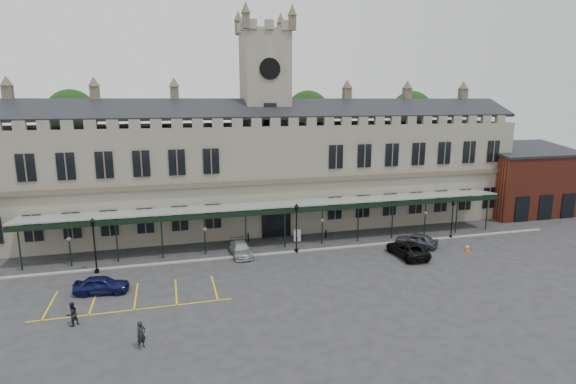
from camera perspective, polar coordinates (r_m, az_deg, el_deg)
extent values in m
plane|color=#28292B|center=(39.61, 2.30, -10.25)|extent=(140.00, 140.00, 0.00)
cube|color=#6E6A5C|center=(52.95, -2.83, 2.12)|extent=(60.00, 10.00, 12.00)
cube|color=#4E4738|center=(47.94, -1.51, 1.36)|extent=(60.00, 0.35, 0.50)
cube|color=black|center=(49.79, -2.29, 10.54)|extent=(60.00, 4.77, 2.20)
cube|color=black|center=(54.67, -3.48, 10.63)|extent=(60.00, 4.77, 2.20)
cube|color=black|center=(48.97, -1.50, -3.58)|extent=(3.20, 0.18, 3.80)
cube|color=#6E6A5C|center=(52.35, -2.89, 7.52)|extent=(5.00, 5.00, 22.00)
cylinder|color=silver|center=(49.82, -2.32, 15.37)|extent=(2.20, 0.12, 2.20)
cylinder|color=black|center=(49.75, -2.30, 15.38)|extent=(2.30, 0.04, 2.30)
cube|color=black|center=(49.75, -2.27, 9.62)|extent=(1.40, 0.12, 2.80)
cube|color=#8C9E93|center=(46.64, -0.96, -1.56)|extent=(50.00, 4.00, 0.40)
cube|color=black|center=(44.82, -0.33, -2.44)|extent=(50.00, 0.18, 0.50)
cube|color=maroon|center=(66.76, 27.66, 1.04)|extent=(12.00, 8.00, 8.00)
cube|color=black|center=(66.18, 28.03, 4.87)|extent=(12.40, 8.36, 1.47)
cube|color=gray|center=(44.53, 0.17, -7.63)|extent=(60.00, 0.40, 0.12)
cylinder|color=#332314|center=(61.63, -25.18, 2.38)|extent=(0.70, 0.70, 12.00)
sphere|color=black|center=(61.03, -25.75, 8.87)|extent=(6.00, 6.00, 6.00)
cylinder|color=#332314|center=(63.60, 2.49, 3.74)|extent=(0.70, 0.70, 12.00)
sphere|color=black|center=(63.01, 2.55, 10.05)|extent=(6.00, 6.00, 6.00)
cylinder|color=#332314|center=(70.09, 15.09, 4.08)|extent=(0.70, 0.70, 12.00)
sphere|color=black|center=(69.56, 15.40, 9.81)|extent=(6.00, 6.00, 6.00)
cylinder|color=black|center=(42.95, -23.10, -9.21)|extent=(0.39, 0.39, 0.32)
cylinder|color=black|center=(42.31, -23.31, -6.70)|extent=(0.13, 0.13, 4.28)
cube|color=black|center=(41.68, -23.57, -3.70)|extent=(0.30, 0.30, 0.43)
cone|color=black|center=(41.59, -23.61, -3.20)|extent=(0.47, 0.47, 0.32)
cylinder|color=black|center=(44.63, 1.06, -7.45)|extent=(0.38, 0.38, 0.32)
cylinder|color=black|center=(44.02, 1.07, -5.03)|extent=(0.13, 0.13, 4.26)
cube|color=black|center=(43.42, 1.09, -2.14)|extent=(0.30, 0.30, 0.43)
cone|color=black|center=(43.33, 1.09, -1.66)|extent=(0.47, 0.47, 0.32)
cylinder|color=black|center=(52.08, 19.96, -5.37)|extent=(0.33, 0.33, 0.28)
cylinder|color=black|center=(51.63, 20.09, -3.55)|extent=(0.11, 0.11, 3.71)
cube|color=black|center=(51.16, 20.25, -1.40)|extent=(0.26, 0.26, 0.37)
cone|color=black|center=(51.10, 20.27, -1.04)|extent=(0.41, 0.41, 0.28)
cube|color=#E94707|center=(48.35, 21.78, -6.97)|extent=(0.40, 0.40, 0.04)
cone|color=#E94707|center=(48.25, 21.82, -6.57)|extent=(0.46, 0.46, 0.74)
cylinder|color=silver|center=(48.22, 21.83, -6.45)|extent=(0.31, 0.31, 0.11)
cylinder|color=black|center=(47.88, 1.19, -5.97)|extent=(0.06, 0.06, 0.54)
cube|color=silver|center=(47.77, 1.19, -5.54)|extent=(0.73, 0.27, 1.29)
cylinder|color=black|center=(47.98, -5.08, -5.75)|extent=(0.16, 0.16, 0.90)
cylinder|color=black|center=(49.03, 4.81, -5.35)|extent=(0.16, 0.16, 0.92)
imported|color=#0E123E|center=(38.36, -22.60, -10.82)|extent=(4.25, 2.13, 1.39)
imported|color=#9FA1A7|center=(43.87, -6.01, -7.21)|extent=(1.88, 4.38, 1.26)
imported|color=black|center=(44.81, 14.89, -7.04)|extent=(2.52, 5.15, 1.41)
imported|color=#35373C|center=(47.87, 15.98, -5.88)|extent=(4.09, 4.25, 1.44)
imported|color=black|center=(29.75, -18.15, -16.86)|extent=(0.75, 0.72, 1.74)
imported|color=black|center=(34.02, -25.75, -13.79)|extent=(1.01, 1.01, 1.65)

